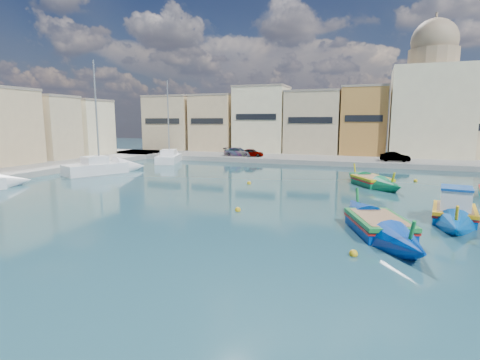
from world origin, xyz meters
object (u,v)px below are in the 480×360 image
at_px(luzzu_blue_south, 379,227).
at_px(yacht_north, 171,158).
at_px(luzzu_green, 372,182).
at_px(church_block, 430,99).
at_px(luzzu_blue_cabin, 454,214).
at_px(yacht_midnorth, 113,168).

xyz_separation_m(luzzu_blue_south, yacht_north, (-26.52, 25.64, 0.15)).
xyz_separation_m(luzzu_green, luzzu_blue_south, (0.47, -14.32, 0.01)).
distance_m(church_block, luzzu_blue_cabin, 36.20).
height_order(luzzu_green, luzzu_blue_south, luzzu_blue_south).
height_order(yacht_north, yacht_midnorth, yacht_midnorth).
bearing_deg(luzzu_blue_south, church_block, 80.63).
bearing_deg(yacht_north, church_block, 22.16).
distance_m(yacht_north, yacht_midnorth, 12.02).
distance_m(church_block, yacht_north, 36.48).
bearing_deg(yacht_midnorth, church_block, 37.46).
bearing_deg(luzzu_blue_south, luzzu_blue_cabin, 44.17).
bearing_deg(luzzu_green, yacht_midnorth, -178.49).
bearing_deg(yacht_midnorth, luzzu_blue_south, -26.99).
xyz_separation_m(church_block, luzzu_blue_south, (-6.45, -39.07, -8.11)).
height_order(church_block, yacht_midnorth, church_block).
xyz_separation_m(luzzu_blue_cabin, luzzu_green, (-4.44, 10.46, -0.08)).
relative_size(church_block, luzzu_green, 2.28).
bearing_deg(luzzu_blue_south, yacht_midnorth, 153.01).
bearing_deg(church_block, luzzu_blue_cabin, -94.03).
xyz_separation_m(luzzu_blue_south, yacht_midnorth, (-26.75, 13.63, 0.19)).
height_order(luzzu_blue_cabin, yacht_midnorth, yacht_midnorth).
bearing_deg(luzzu_blue_south, luzzu_green, 91.87).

